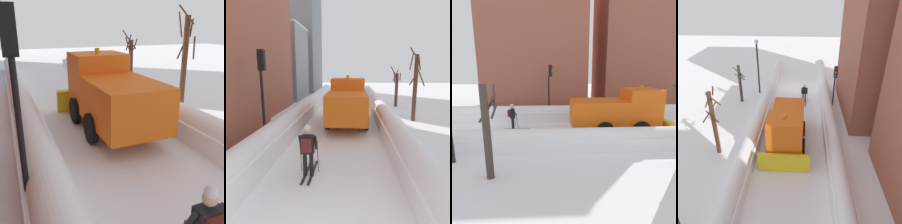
{
  "view_description": "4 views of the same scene",
  "coord_description": "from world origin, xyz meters",
  "views": [
    {
      "loc": [
        -3.37,
        0.9,
        4.04
      ],
      "look_at": [
        -0.32,
        8.33,
        1.37
      ],
      "focal_mm": 42.08,
      "sensor_mm": 36.0,
      "label": 1
    },
    {
      "loc": [
        0.67,
        -3.49,
        3.65
      ],
      "look_at": [
        -0.03,
        7.56,
        1.39
      ],
      "focal_mm": 35.19,
      "sensor_mm": 36.0,
      "label": 2
    },
    {
      "loc": [
        12.39,
        6.2,
        4.18
      ],
      "look_at": [
        -0.56,
        6.89,
        1.25
      ],
      "focal_mm": 31.5,
      "sensor_mm": 36.0,
      "label": 3
    },
    {
      "loc": [
        -0.69,
        23.53,
        9.9
      ],
      "look_at": [
        0.3,
        8.19,
        1.39
      ],
      "focal_mm": 36.2,
      "sensor_mm": 36.0,
      "label": 4
    }
  ],
  "objects": [
    {
      "name": "ground_plane",
      "position": [
        0.0,
        10.0,
        0.0
      ],
      "size": [
        80.0,
        80.0,
        0.0
      ],
      "primitive_type": "plane",
      "color": "white"
    },
    {
      "name": "snowbank_left",
      "position": [
        -2.82,
        10.0,
        0.6
      ],
      "size": [
        1.1,
        36.0,
        1.27
      ],
      "color": "white",
      "rests_on": "ground"
    },
    {
      "name": "snowbank_right",
      "position": [
        2.82,
        10.0,
        0.53
      ],
      "size": [
        1.1,
        36.0,
        1.16
      ],
      "color": "white",
      "rests_on": "ground"
    },
    {
      "name": "building_brick_mid",
      "position": [
        -8.59,
        14.57,
        6.29
      ],
      "size": [
        6.76,
        7.44,
        12.57
      ],
      "color": "#9E5642",
      "rests_on": "ground"
    },
    {
      "name": "building_concrete_far",
      "position": [
        -8.59,
        22.47,
        4.16
      ],
      "size": [
        7.08,
        6.72,
        8.32
      ],
      "color": "gray",
      "rests_on": "ground"
    },
    {
      "name": "building_tower_distant",
      "position": [
        -8.59,
        31.58,
        9.98
      ],
      "size": [
        7.88,
        9.44,
        19.95
      ],
      "color": "gray",
      "rests_on": "ground"
    },
    {
      "name": "plow_truck",
      "position": [
        0.38,
        10.31,
        1.48
      ],
      "size": [
        3.2,
        5.98,
        3.12
      ],
      "color": "orange",
      "rests_on": "ground"
    },
    {
      "name": "skier",
      "position": [
        -0.78,
        3.37,
        1.0
      ],
      "size": [
        0.62,
        1.8,
        1.81
      ],
      "color": "black",
      "rests_on": "ground"
    },
    {
      "name": "traffic_light_pole",
      "position": [
        -3.24,
        5.92,
        3.09
      ],
      "size": [
        0.28,
        0.42,
        4.4
      ],
      "color": "black",
      "rests_on": "ground"
    },
    {
      "name": "bare_tree_mid",
      "position": [
        4.93,
        11.65,
        2.39
      ],
      "size": [
        1.22,
        1.36,
        4.96
      ],
      "color": "#513221",
      "rests_on": "ground"
    },
    {
      "name": "bare_tree_far",
      "position": [
        4.83,
        17.41,
        1.7
      ],
      "size": [
        1.01,
        1.05,
        3.74
      ],
      "color": "#4D2C2C",
      "rests_on": "ground"
    }
  ]
}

